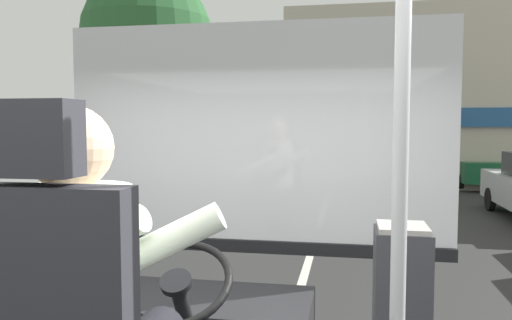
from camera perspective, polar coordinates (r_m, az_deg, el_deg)
ground at (r=10.61m, az=7.08°, el=-7.59°), size 18.00×44.00×0.06m
bus_driver at (r=1.55m, az=-18.70°, el=-14.52°), size 0.73×0.57×0.85m
handrail_pole at (r=1.51m, az=15.78°, el=-9.52°), size 0.04×0.04×1.91m
windshield_panel at (r=3.26m, az=-0.16°, el=-0.44°), size 2.50×0.08×1.48m
street_tree at (r=11.67m, az=-12.15°, el=13.22°), size 2.86×2.86×5.45m
shop_building at (r=19.89m, az=24.32°, el=6.27°), size 13.81×4.98×5.98m
parked_car_green at (r=18.84m, az=23.76°, el=-0.45°), size 1.79×4.23×1.43m
parked_car_black at (r=24.12m, az=19.99°, el=0.65°), size 1.88×3.89×1.48m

